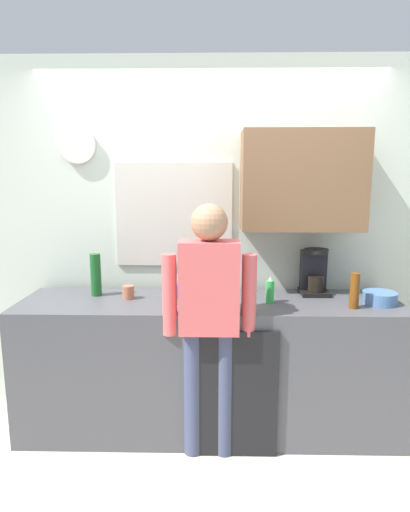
% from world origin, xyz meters
% --- Properties ---
extents(ground_plane, '(8.00, 8.00, 0.00)m').
position_xyz_m(ground_plane, '(0.00, 0.00, 0.00)').
color(ground_plane, beige).
extents(kitchen_counter, '(2.57, 0.64, 0.93)m').
position_xyz_m(kitchen_counter, '(0.00, 0.30, 0.46)').
color(kitchen_counter, '#4C4C51').
rests_on(kitchen_counter, ground_plane).
extents(dishwasher_panel, '(0.56, 0.02, 0.83)m').
position_xyz_m(dishwasher_panel, '(0.15, -0.03, 0.42)').
color(dishwasher_panel, black).
rests_on(dishwasher_panel, ground_plane).
extents(back_wall_assembly, '(4.17, 0.42, 2.60)m').
position_xyz_m(back_wall_assembly, '(0.08, 0.70, 1.36)').
color(back_wall_assembly, silver).
rests_on(back_wall_assembly, ground_plane).
extents(coffee_maker, '(0.20, 0.20, 0.33)m').
position_xyz_m(coffee_maker, '(0.75, 0.51, 1.07)').
color(coffee_maker, black).
rests_on(coffee_maker, kitchen_counter).
extents(bottle_amber_beer, '(0.06, 0.06, 0.23)m').
position_xyz_m(bottle_amber_beer, '(0.92, 0.16, 1.04)').
color(bottle_amber_beer, brown).
rests_on(bottle_amber_beer, kitchen_counter).
extents(bottle_dark_sauce, '(0.06, 0.06, 0.18)m').
position_xyz_m(bottle_dark_sauce, '(-0.05, 0.18, 1.02)').
color(bottle_dark_sauce, black).
rests_on(bottle_dark_sauce, kitchen_counter).
extents(bottle_green_wine, '(0.07, 0.07, 0.30)m').
position_xyz_m(bottle_green_wine, '(-0.80, 0.42, 1.08)').
color(bottle_green_wine, '#195923').
rests_on(bottle_green_wine, kitchen_counter).
extents(cup_terracotta_mug, '(0.08, 0.08, 0.09)m').
position_xyz_m(cup_terracotta_mug, '(-0.56, 0.34, 0.97)').
color(cup_terracotta_mug, '#B26647').
rests_on(cup_terracotta_mug, kitchen_counter).
extents(cup_blue_mug, '(0.08, 0.08, 0.10)m').
position_xyz_m(cup_blue_mug, '(-0.21, 0.37, 0.98)').
color(cup_blue_mug, '#3351B2').
rests_on(cup_blue_mug, kitchen_counter).
extents(mixing_bowl, '(0.22, 0.22, 0.08)m').
position_xyz_m(mixing_bowl, '(1.12, 0.26, 0.97)').
color(mixing_bowl, '#4C72A5').
rests_on(mixing_bowl, kitchen_counter).
extents(dish_soap, '(0.06, 0.06, 0.18)m').
position_xyz_m(dish_soap, '(0.40, 0.27, 1.00)').
color(dish_soap, green).
rests_on(dish_soap, kitchen_counter).
extents(person_at_sink, '(0.57, 0.22, 1.60)m').
position_xyz_m(person_at_sink, '(0.00, 0.00, 0.95)').
color(person_at_sink, '#3F4766').
rests_on(person_at_sink, ground_plane).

